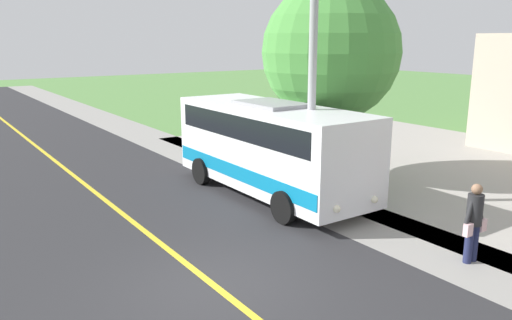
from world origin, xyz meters
TOP-DOWN VIEW (x-y plane):
  - ground_plane at (0.00, 0.00)m, footprint 120.00×120.00m
  - road_surface at (0.00, 0.00)m, footprint 8.00×100.00m
  - sidewalk at (-5.20, 0.00)m, footprint 2.40×100.00m
  - road_centre_line at (0.00, 0.00)m, footprint 0.16×100.00m
  - shuttle_bus_front at (-4.53, -4.39)m, footprint 2.70×7.50m
  - pedestrian_with_bags at (-5.23, 2.14)m, footprint 0.72×0.34m
  - street_light_pole at (-4.87, -3.05)m, footprint 1.97×0.24m
  - tree_curbside at (-7.40, -4.90)m, footprint 4.69×4.69m

SIDE VIEW (x-z plane):
  - ground_plane at x=0.00m, z-range 0.00..0.00m
  - sidewalk at x=-5.20m, z-range 0.00..0.01m
  - road_surface at x=0.00m, z-range 0.00..0.01m
  - road_centre_line at x=0.00m, z-range 0.01..0.01m
  - pedestrian_with_bags at x=-5.23m, z-range 0.07..1.87m
  - shuttle_bus_front at x=-4.53m, z-range 0.15..3.09m
  - street_light_pole at x=-4.87m, z-range 0.40..7.72m
  - tree_curbside at x=-7.40m, z-range 1.00..7.72m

